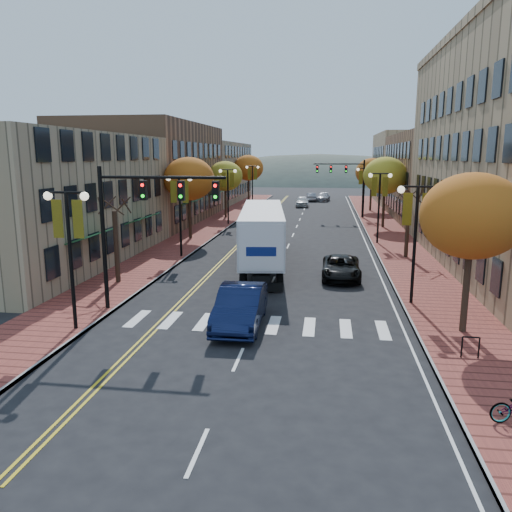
% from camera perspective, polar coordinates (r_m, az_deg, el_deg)
% --- Properties ---
extents(ground, '(200.00, 200.00, 0.00)m').
position_cam_1_polar(ground, '(20.88, -1.06, -9.59)').
color(ground, black).
rests_on(ground, ground).
extents(sidewalk_left, '(4.00, 85.00, 0.15)m').
position_cam_1_polar(sidewalk_left, '(53.65, -5.07, 3.43)').
color(sidewalk_left, brown).
rests_on(sidewalk_left, ground).
extents(sidewalk_right, '(4.00, 85.00, 0.15)m').
position_cam_1_polar(sidewalk_right, '(52.60, 14.43, 2.96)').
color(sidewalk_right, brown).
rests_on(sidewalk_right, ground).
extents(building_left_near, '(12.00, 22.00, 9.00)m').
position_cam_1_polar(building_left_near, '(38.11, -23.95, 5.95)').
color(building_left_near, '#9E8966').
rests_on(building_left_near, ground).
extents(building_left_mid, '(12.00, 24.00, 11.00)m').
position_cam_1_polar(building_left_mid, '(58.82, -12.09, 9.23)').
color(building_left_mid, brown).
rests_on(building_left_mid, ground).
extents(building_left_far, '(12.00, 26.00, 9.50)m').
position_cam_1_polar(building_left_far, '(82.77, -6.08, 9.46)').
color(building_left_far, '#9E8966').
rests_on(building_left_far, ground).
extents(building_right_mid, '(15.00, 24.00, 10.00)m').
position_cam_1_polar(building_right_mid, '(63.19, 22.40, 8.31)').
color(building_right_mid, brown).
rests_on(building_right_mid, ground).
extents(building_right_far, '(15.00, 20.00, 11.00)m').
position_cam_1_polar(building_right_far, '(84.67, 18.80, 9.47)').
color(building_right_far, '#9E8966').
rests_on(building_right_far, ground).
extents(tree_left_a, '(0.28, 0.28, 4.20)m').
position_cam_1_polar(tree_left_a, '(30.27, -15.66, 1.03)').
color(tree_left_a, '#382619').
rests_on(tree_left_a, sidewalk_left).
extents(tree_left_b, '(4.48, 4.48, 7.21)m').
position_cam_1_polar(tree_left_b, '(44.95, -7.66, 8.72)').
color(tree_left_b, '#382619').
rests_on(tree_left_b, sidewalk_left).
extents(tree_left_c, '(4.16, 4.16, 6.69)m').
position_cam_1_polar(tree_left_c, '(60.51, -3.53, 9.09)').
color(tree_left_c, '#382619').
rests_on(tree_left_c, sidewalk_left).
extents(tree_left_d, '(4.61, 4.61, 7.42)m').
position_cam_1_polar(tree_left_d, '(78.20, -0.86, 10.03)').
color(tree_left_d, '#382619').
rests_on(tree_left_d, sidewalk_left).
extents(tree_right_a, '(4.16, 4.16, 6.69)m').
position_cam_1_polar(tree_right_a, '(22.17, 23.48, 4.18)').
color(tree_right_a, '#382619').
rests_on(tree_right_a, sidewalk_right).
extents(tree_right_b, '(0.28, 0.28, 4.20)m').
position_cam_1_polar(tree_right_b, '(38.06, 16.91, 3.02)').
color(tree_right_b, '#382619').
rests_on(tree_right_b, sidewalk_right).
extents(tree_right_c, '(4.48, 4.48, 7.21)m').
position_cam_1_polar(tree_right_c, '(53.60, 14.54, 8.88)').
color(tree_right_c, '#382619').
rests_on(tree_right_c, sidewalk_right).
extents(tree_right_d, '(4.35, 4.35, 7.00)m').
position_cam_1_polar(tree_right_d, '(69.52, 13.10, 9.31)').
color(tree_right_d, '#382619').
rests_on(tree_right_d, sidewalk_right).
extents(lamp_left_a, '(1.96, 0.36, 6.05)m').
position_cam_1_polar(lamp_left_a, '(22.20, -20.61, 2.42)').
color(lamp_left_a, black).
rests_on(lamp_left_a, ground).
extents(lamp_left_b, '(1.96, 0.36, 6.05)m').
position_cam_1_polar(lamp_left_b, '(36.94, -8.71, 6.33)').
color(lamp_left_b, black).
rests_on(lamp_left_b, ground).
extents(lamp_left_c, '(1.96, 0.36, 6.05)m').
position_cam_1_polar(lamp_left_c, '(54.38, -3.23, 8.03)').
color(lamp_left_c, black).
rests_on(lamp_left_c, ground).
extents(lamp_left_d, '(1.96, 0.36, 6.05)m').
position_cam_1_polar(lamp_left_d, '(72.09, -0.41, 8.88)').
color(lamp_left_d, black).
rests_on(lamp_left_d, ground).
extents(lamp_right_a, '(1.96, 0.36, 6.05)m').
position_cam_1_polar(lamp_right_a, '(25.81, 17.83, 3.77)').
color(lamp_right_a, black).
rests_on(lamp_right_a, ground).
extents(lamp_right_b, '(1.96, 0.36, 6.05)m').
position_cam_1_polar(lamp_right_b, '(43.58, 13.93, 6.88)').
color(lamp_right_b, black).
rests_on(lamp_right_b, ground).
extents(lamp_right_c, '(1.96, 0.36, 6.05)m').
position_cam_1_polar(lamp_right_c, '(61.48, 12.27, 8.18)').
color(lamp_right_c, black).
rests_on(lamp_right_c, ground).
extents(traffic_mast_near, '(6.10, 0.35, 7.00)m').
position_cam_1_polar(traffic_mast_near, '(23.97, -13.03, 4.99)').
color(traffic_mast_near, black).
rests_on(traffic_mast_near, ground).
extents(traffic_mast_far, '(6.10, 0.34, 7.00)m').
position_cam_1_polar(traffic_mast_far, '(61.33, 10.39, 8.84)').
color(traffic_mast_far, black).
rests_on(traffic_mast_far, ground).
extents(semi_truck, '(4.49, 16.39, 4.05)m').
position_cam_1_polar(semi_truck, '(34.56, 0.74, 2.90)').
color(semi_truck, black).
rests_on(semi_truck, ground).
extents(navy_sedan, '(2.00, 5.48, 1.79)m').
position_cam_1_polar(navy_sedan, '(22.30, -1.78, -5.77)').
color(navy_sedan, '#0D1536').
rests_on(navy_sedan, ground).
extents(black_suv, '(2.34, 5.02, 1.39)m').
position_cam_1_polar(black_suv, '(31.23, 9.71, -1.31)').
color(black_suv, black).
rests_on(black_suv, ground).
extents(car_far_white, '(2.08, 4.76, 1.60)m').
position_cam_1_polar(car_far_white, '(74.87, 5.30, 6.24)').
color(car_far_white, silver).
rests_on(car_far_white, ground).
extents(car_far_silver, '(2.53, 5.04, 1.41)m').
position_cam_1_polar(car_far_silver, '(84.46, 7.68, 6.71)').
color(car_far_silver, '#939399').
rests_on(car_far_silver, ground).
extents(car_far_oncoming, '(1.77, 4.30, 1.39)m').
position_cam_1_polar(car_far_oncoming, '(84.26, 6.33, 6.72)').
color(car_far_oncoming, '#94939A').
rests_on(car_far_oncoming, ground).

